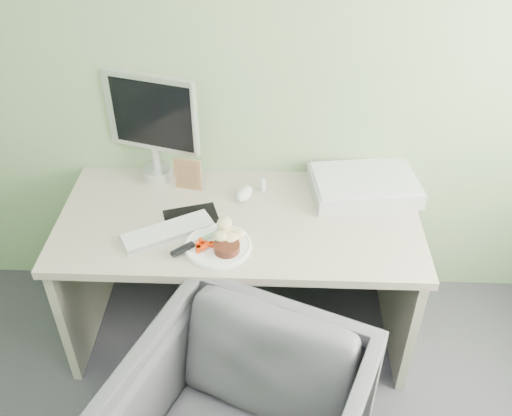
{
  "coord_description": "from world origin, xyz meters",
  "views": [
    {
      "loc": [
        0.15,
        -0.33,
        2.31
      ],
      "look_at": [
        0.08,
        1.5,
        0.89
      ],
      "focal_mm": 40.0,
      "sensor_mm": 36.0,
      "label": 1
    }
  ],
  "objects_px": {
    "desk": "(240,249)",
    "monitor": "(152,122)",
    "scanner": "(364,186)",
    "plate": "(218,246)"
  },
  "relations": [
    {
      "from": "desk",
      "to": "scanner",
      "type": "bearing_deg",
      "value": 20.67
    },
    {
      "from": "desk",
      "to": "scanner",
      "type": "xyz_separation_m",
      "value": [
        0.57,
        0.22,
        0.22
      ]
    },
    {
      "from": "desk",
      "to": "monitor",
      "type": "xyz_separation_m",
      "value": [
        -0.41,
        0.31,
        0.48
      ]
    },
    {
      "from": "desk",
      "to": "scanner",
      "type": "height_order",
      "value": "scanner"
    },
    {
      "from": "desk",
      "to": "plate",
      "type": "xyz_separation_m",
      "value": [
        -0.07,
        -0.2,
        0.19
      ]
    },
    {
      "from": "plate",
      "to": "monitor",
      "type": "xyz_separation_m",
      "value": [
        -0.34,
        0.51,
        0.29
      ]
    },
    {
      "from": "desk",
      "to": "monitor",
      "type": "relative_size",
      "value": 3.03
    },
    {
      "from": "scanner",
      "to": "plate",
      "type": "bearing_deg",
      "value": -155.36
    },
    {
      "from": "monitor",
      "to": "plate",
      "type": "bearing_deg",
      "value": -40.44
    },
    {
      "from": "scanner",
      "to": "desk",
      "type": "bearing_deg",
      "value": -167.29
    }
  ]
}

